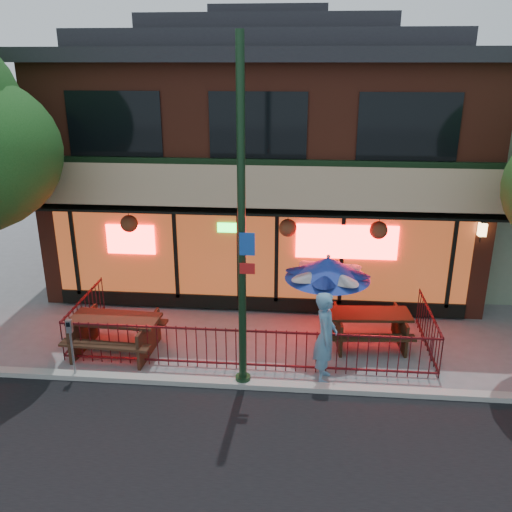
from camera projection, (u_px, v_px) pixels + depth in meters
The scene contains 10 objects.
ground at pixel (245, 374), 11.91m from camera, with size 80.00×80.00×0.00m, color gray.
curb at pixel (243, 384), 11.42m from camera, with size 80.00×0.25×0.12m, color #999993.
restaurant_building at pixel (269, 140), 17.17m from camera, with size 12.96×9.49×8.05m.
patio_fence at pixel (247, 337), 12.17m from camera, with size 8.44×2.62×1.00m.
street_light at pixel (242, 244), 10.46m from camera, with size 0.43×0.32×7.00m.
picnic_table_left at pixel (116, 329), 12.64m from camera, with size 2.15×1.70×0.88m.
picnic_table_right at pixel (369, 323), 13.01m from camera, with size 2.03×1.62×0.82m.
patio_umbrella at pixel (328, 268), 12.58m from camera, with size 2.00×1.99×2.28m.
pedestrian at pixel (325, 337), 11.37m from camera, with size 0.74×0.49×2.03m, color #578BAE.
parking_meter_near at pixel (71, 339), 11.45m from camera, with size 0.13×0.12×1.39m.
Camera 1 is at (1.17, -10.26, 6.49)m, focal length 38.00 mm.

